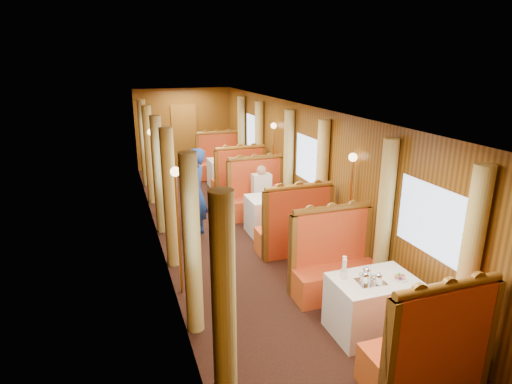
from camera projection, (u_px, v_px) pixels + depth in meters
name	position (u px, v px, depth m)	size (l,w,h in m)	color
floor	(238.00, 236.00, 8.47)	(3.00, 12.00, 0.01)	black
ceiling	(237.00, 109.00, 7.72)	(3.00, 12.00, 0.01)	silver
wall_far	(184.00, 129.00, 13.52)	(3.00, 2.50, 0.01)	brown
wall_left	(157.00, 183.00, 7.64)	(12.00, 2.50, 0.01)	brown
wall_right	(309.00, 169.00, 8.56)	(12.00, 2.50, 0.01)	brown
doorway_far	(185.00, 137.00, 13.57)	(0.80, 0.04, 2.00)	brown
table_near	(372.00, 306.00, 5.42)	(1.05, 0.72, 0.75)	white
banquette_near_fwd	(428.00, 352.00, 4.49)	(1.30, 0.55, 1.34)	red
banquette_near_aft	(334.00, 267.00, 6.33)	(1.30, 0.55, 1.34)	red
table_mid	(274.00, 215.00, 8.59)	(1.05, 0.72, 0.75)	white
banquette_mid_fwd	(294.00, 231.00, 7.66)	(1.30, 0.55, 1.34)	red
banquette_mid_aft	(257.00, 197.00, 9.49)	(1.30, 0.55, 1.34)	red
table_far	(228.00, 172.00, 11.75)	(1.05, 0.72, 0.75)	white
banquette_far_fwd	(239.00, 180.00, 10.82)	(1.30, 0.55, 1.34)	red
banquette_far_aft	(219.00, 163.00, 12.65)	(1.30, 0.55, 1.34)	red
tea_tray	(370.00, 282.00, 5.23)	(0.34, 0.26, 0.01)	silver
teapot_left	(365.00, 280.00, 5.16)	(0.16, 0.12, 0.13)	silver
teapot_right	(378.00, 280.00, 5.16)	(0.15, 0.12, 0.12)	silver
teapot_back	(366.00, 275.00, 5.28)	(0.17, 0.12, 0.13)	silver
fruit_plate	(400.00, 278.00, 5.31)	(0.20, 0.20, 0.05)	white
cup_inboard	(344.00, 271.00, 5.29)	(0.08, 0.08, 0.26)	white
cup_outboard	(344.00, 268.00, 5.37)	(0.08, 0.08, 0.26)	white
rose_vase_mid	(275.00, 188.00, 8.47)	(0.06, 0.06, 0.36)	silver
rose_vase_far	(228.00, 153.00, 11.60)	(0.06, 0.06, 0.36)	silver
window_left_near	(195.00, 253.00, 4.42)	(1.20, 0.90, 0.01)	#96ADCE
curtain_left_near_a	(224.00, 315.00, 3.83)	(0.22, 0.22, 2.35)	tan
curtain_left_near_b	(192.00, 246.00, 5.24)	(0.22, 0.22, 2.35)	tan
window_right_near	(430.00, 220.00, 5.33)	(1.20, 0.90, 0.01)	#96ADCE
curtain_right_near_a	(469.00, 269.00, 4.67)	(0.22, 0.22, 2.35)	tan
curtain_right_near_b	(384.00, 220.00, 6.08)	(0.22, 0.22, 2.35)	tan
window_left_mid	(157.00, 172.00, 7.58)	(1.20, 0.90, 0.01)	#96ADCE
curtain_left_mid_a	(170.00, 199.00, 6.99)	(0.22, 0.22, 2.35)	tan
curtain_left_mid_b	(159.00, 175.00, 8.40)	(0.22, 0.22, 2.35)	tan
window_right_mid	(309.00, 160.00, 8.49)	(1.20, 0.90, 0.01)	#96ADCE
curtain_right_mid_a	(322.00, 184.00, 7.84)	(0.22, 0.22, 2.35)	tan
curtain_right_mid_b	(288.00, 165.00, 9.25)	(0.22, 0.22, 2.35)	tan
window_left_far	(142.00, 138.00, 10.75)	(1.20, 0.90, 0.01)	#96ADCE
curtain_left_far_a	(150.00, 155.00, 10.15)	(0.22, 0.22, 2.35)	tan
curtain_left_far_b	(144.00, 143.00, 11.56)	(0.22, 0.22, 2.35)	tan
window_right_far	(253.00, 132.00, 11.65)	(1.20, 0.90, 0.01)	#96ADCE
curtain_right_far_a	(259.00, 148.00, 11.00)	(0.22, 0.22, 2.35)	tan
curtain_right_far_b	(242.00, 138.00, 12.41)	(0.22, 0.22, 2.35)	tan
sconce_left_fore	(177.00, 206.00, 6.05)	(0.14, 0.14, 1.95)	#BF8C3F
sconce_right_fore	(351.00, 187.00, 6.90)	(0.14, 0.14, 1.95)	#BF8C3F
sconce_left_aft	(152.00, 155.00, 9.21)	(0.14, 0.14, 1.95)	#BF8C3F
sconce_right_aft	(273.00, 147.00, 10.07)	(0.14, 0.14, 1.95)	#BF8C3F
steward	(196.00, 194.00, 8.21)	(0.65, 0.42, 1.77)	navy
passenger	(262.00, 187.00, 9.13)	(0.40, 0.44, 0.76)	beige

